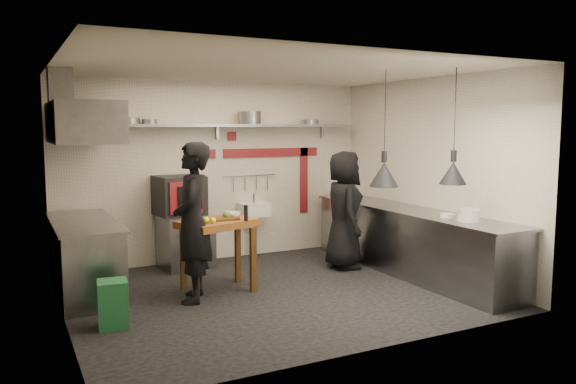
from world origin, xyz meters
name	(u,v)px	position (x,y,z in m)	size (l,w,h in m)	color
floor	(275,292)	(0.00, 0.00, 0.00)	(5.00, 5.00, 0.00)	black
ceiling	(274,69)	(0.00, 0.00, 2.80)	(5.00, 5.00, 0.00)	beige
wall_back	(217,171)	(0.00, 2.10, 1.40)	(5.00, 0.04, 2.80)	beige
wall_front	(373,203)	(0.00, -2.10, 1.40)	(5.00, 0.04, 2.80)	beige
wall_left	(59,194)	(-2.50, 0.00, 1.40)	(0.04, 4.20, 2.80)	beige
wall_right	(430,175)	(2.50, 0.00, 1.40)	(0.04, 4.20, 2.80)	beige
red_band_horiz	(272,152)	(0.95, 2.08, 1.68)	(1.70, 0.02, 0.14)	maroon
red_band_vert	(304,180)	(1.55, 2.08, 1.20)	(0.14, 0.02, 1.10)	maroon
red_tile_a	(232,136)	(0.25, 2.08, 1.95)	(0.14, 0.02, 0.14)	maroon
red_tile_b	(211,154)	(-0.10, 2.08, 1.68)	(0.14, 0.02, 0.14)	maroon
back_shelf	(220,126)	(0.00, 1.92, 2.12)	(4.60, 0.34, 0.04)	slate
shelf_bracket_left	(90,133)	(-1.90, 2.07, 2.02)	(0.04, 0.06, 0.24)	slate
shelf_bracket_mid	(217,132)	(0.00, 2.07, 2.02)	(0.04, 0.06, 0.24)	slate
shelf_bracket_right	(322,132)	(1.90, 2.07, 2.02)	(0.04, 0.06, 0.24)	slate
pan_far_left	(129,121)	(-1.38, 1.92, 2.19)	(0.31, 0.31, 0.09)	slate
pan_mid_left	(149,122)	(-1.09, 1.92, 2.18)	(0.22, 0.22, 0.07)	slate
stock_pot	(250,118)	(0.50, 1.92, 2.24)	(0.35, 0.35, 0.20)	slate
pan_right	(310,122)	(1.59, 1.92, 2.18)	(0.27, 0.27, 0.08)	slate
oven_stand	(186,241)	(-0.63, 1.76, 0.40)	(0.71, 0.65, 0.80)	slate
combi_oven	(179,195)	(-0.71, 1.80, 1.09)	(0.66, 0.61, 0.58)	black
oven_door	(186,198)	(-0.70, 1.47, 1.09)	(0.49, 0.03, 0.46)	maroon
oven_glass	(190,198)	(-0.65, 1.44, 1.09)	(0.36, 0.02, 0.34)	black
hand_sink	(254,209)	(0.55, 1.92, 0.78)	(0.46, 0.34, 0.22)	white
sink_tap	(254,198)	(0.55, 1.92, 0.96)	(0.03, 0.03, 0.14)	slate
sink_drain	(255,237)	(0.55, 1.88, 0.34)	(0.06, 0.06, 0.66)	slate
utensil_rail	(250,175)	(0.55, 2.06, 1.32)	(0.02, 0.02, 0.90)	slate
counter_right	(409,242)	(2.15, 0.00, 0.45)	(0.70, 3.80, 0.90)	slate
counter_right_top	(410,210)	(2.15, 0.00, 0.92)	(0.76, 3.90, 0.03)	slate
plate_stack	(468,215)	(2.12, -1.16, 1.01)	(0.26, 0.26, 0.15)	white
small_bowl_right	(447,216)	(2.10, -0.81, 0.96)	(0.19, 0.19, 0.05)	white
counter_left	(85,258)	(-2.15, 1.05, 0.45)	(0.70, 1.90, 0.90)	slate
counter_left_top	(84,222)	(-2.15, 1.05, 0.92)	(0.76, 2.00, 0.03)	slate
extractor_hood	(84,123)	(-2.10, 1.05, 2.15)	(0.78, 1.60, 0.50)	slate
hood_duct	(60,89)	(-2.35, 1.05, 2.55)	(0.28, 0.28, 0.50)	slate
green_bin	(113,304)	(-2.06, -0.35, 0.25)	(0.30, 0.30, 0.50)	#1C6033
prep_table	(218,255)	(-0.61, 0.41, 0.46)	(0.92, 0.64, 0.92)	brown
cutting_board	(225,219)	(-0.52, 0.38, 0.93)	(0.32, 0.23, 0.03)	#482D12
pepper_mill	(246,213)	(-0.31, 0.19, 1.02)	(0.05, 0.05, 0.20)	black
lemon_a	(206,220)	(-0.82, 0.24, 0.96)	(0.08, 0.08, 0.08)	#FAFD29
lemon_b	(213,220)	(-0.75, 0.19, 0.96)	(0.08, 0.08, 0.08)	#FAFD29
veg_ball	(227,214)	(-0.46, 0.48, 0.97)	(0.11, 0.11, 0.11)	#5C8E36
steel_tray	(195,219)	(-0.88, 0.49, 0.94)	(0.16, 0.11, 0.03)	slate
bowl	(233,215)	(-0.35, 0.55, 0.95)	(0.21, 0.21, 0.06)	white
heat_lamp_near	(385,129)	(1.21, -0.63, 2.08)	(0.37, 0.37, 1.44)	black
heat_lamp_far	(455,126)	(1.83, -1.17, 2.10)	(0.33, 0.33, 1.39)	black
chef_left	(192,222)	(-1.02, 0.15, 0.96)	(0.70, 0.46, 1.92)	black
chef_right	(344,210)	(1.47, 0.69, 0.87)	(0.85, 0.56, 1.75)	black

